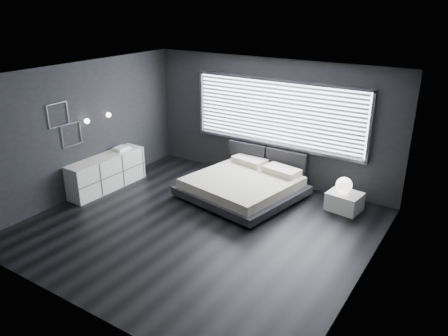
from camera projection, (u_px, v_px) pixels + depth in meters
The scene contains 12 objects.
room at pixel (198, 157), 7.66m from camera, with size 6.04×6.00×2.80m.
window at pixel (277, 114), 9.58m from camera, with size 4.14×0.09×1.52m.
headboard at pixel (266, 157), 10.02m from camera, with size 1.96×0.16×0.52m.
sconce_near at pixel (87, 121), 9.07m from camera, with size 0.18×0.11×0.11m.
sconce_far at pixel (108, 115), 9.54m from camera, with size 0.18×0.11×0.11m.
wall_art_upper at pixel (58, 115), 8.56m from camera, with size 0.01×0.48×0.48m.
wall_art_lower at pixel (72, 135), 8.93m from camera, with size 0.01×0.48×0.48m.
bed at pixel (243, 185), 9.31m from camera, with size 2.54×2.46×0.57m.
nightstand at pixel (344, 201), 8.75m from camera, with size 0.64×0.53×0.37m, color white.
orb_lamp at pixel (344, 185), 8.64m from camera, with size 0.32×0.32×0.32m, color white.
dresser at pixel (106, 172), 9.68m from camera, with size 0.59×1.91×0.76m.
book_stack at pixel (121, 148), 9.92m from camera, with size 0.28×0.37×0.07m.
Camera 1 is at (4.28, -5.79, 4.04)m, focal length 35.00 mm.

